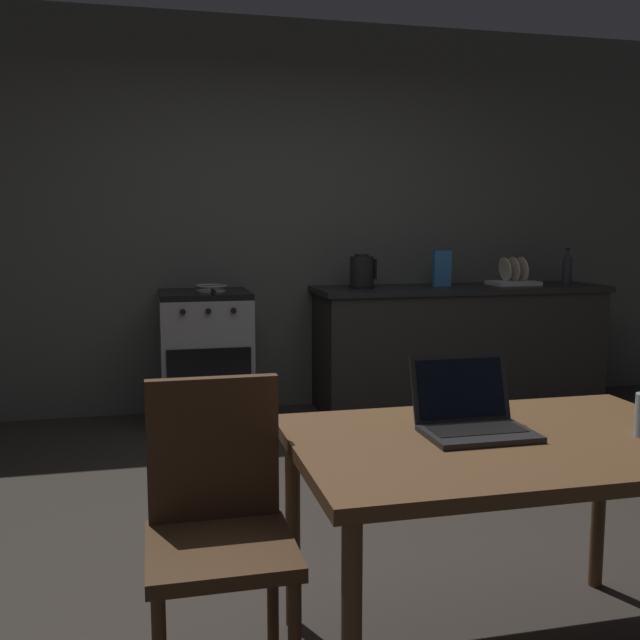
# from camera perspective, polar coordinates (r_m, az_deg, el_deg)

# --- Properties ---
(ground_plane) EXTENTS (12.00, 12.00, 0.00)m
(ground_plane) POSITION_cam_1_polar(r_m,az_deg,el_deg) (3.29, 3.63, -16.60)
(ground_plane) COLOR #2D2823
(back_wall) EXTENTS (6.40, 0.10, 2.80)m
(back_wall) POSITION_cam_1_polar(r_m,az_deg,el_deg) (5.40, -0.67, 8.06)
(back_wall) COLOR #4E504C
(back_wall) RESTS_ON ground_plane
(kitchen_counter) EXTENTS (2.16, 0.64, 0.90)m
(kitchen_counter) POSITION_cam_1_polar(r_m,az_deg,el_deg) (5.47, 10.86, -2.04)
(kitchen_counter) COLOR #282623
(kitchen_counter) RESTS_ON ground_plane
(stove_oven) EXTENTS (0.60, 0.62, 0.90)m
(stove_oven) POSITION_cam_1_polar(r_m,az_deg,el_deg) (5.01, -9.00, -2.89)
(stove_oven) COLOR gray
(stove_oven) RESTS_ON ground_plane
(dining_table) EXTENTS (1.27, 0.84, 0.71)m
(dining_table) POSITION_cam_1_polar(r_m,az_deg,el_deg) (2.26, 14.43, -10.61)
(dining_table) COLOR brown
(dining_table) RESTS_ON ground_plane
(chair) EXTENTS (0.40, 0.40, 0.90)m
(chair) POSITION_cam_1_polar(r_m,az_deg,el_deg) (2.12, -8.07, -15.16)
(chair) COLOR #4C331E
(chair) RESTS_ON ground_plane
(laptop) EXTENTS (0.32, 0.28, 0.22)m
(laptop) POSITION_cam_1_polar(r_m,az_deg,el_deg) (2.25, 11.94, -7.57)
(laptop) COLOR #232326
(laptop) RESTS_ON dining_table
(electric_kettle) EXTENTS (0.20, 0.18, 0.24)m
(electric_kettle) POSITION_cam_1_polar(r_m,az_deg,el_deg) (5.14, 3.31, 3.80)
(electric_kettle) COLOR black
(electric_kettle) RESTS_ON kitchen_counter
(bottle) EXTENTS (0.07, 0.07, 0.27)m
(bottle) POSITION_cam_1_polar(r_m,az_deg,el_deg) (5.76, 18.91, 3.94)
(bottle) COLOR #2D2D33
(bottle) RESTS_ON kitchen_counter
(frying_pan) EXTENTS (0.22, 0.39, 0.05)m
(frying_pan) POSITION_cam_1_polar(r_m,az_deg,el_deg) (4.92, -8.57, 2.52)
(frying_pan) COLOR gray
(frying_pan) RESTS_ON stove_oven
(cereal_box) EXTENTS (0.13, 0.05, 0.26)m
(cereal_box) POSITION_cam_1_polar(r_m,az_deg,el_deg) (5.37, 9.58, 4.03)
(cereal_box) COLOR #3372B2
(cereal_box) RESTS_ON kitchen_counter
(dish_rack) EXTENTS (0.34, 0.26, 0.21)m
(dish_rack) POSITION_cam_1_polar(r_m,az_deg,el_deg) (5.60, 14.99, 3.16)
(dish_rack) COLOR silver
(dish_rack) RESTS_ON kitchen_counter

